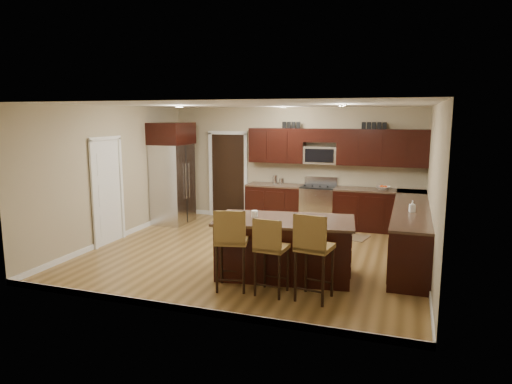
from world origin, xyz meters
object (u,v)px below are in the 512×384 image
(refrigerator, at_px, (172,172))
(stool_left, at_px, (231,240))
(island, at_px, (284,249))
(range, at_px, (318,206))
(stool_right, at_px, (313,247))
(stool_mid, at_px, (270,247))

(refrigerator, bearing_deg, stool_left, -50.54)
(refrigerator, bearing_deg, island, -37.57)
(refrigerator, bearing_deg, range, 13.38)
(stool_right, height_order, refrigerator, refrigerator)
(island, bearing_deg, range, 84.50)
(stool_right, distance_m, refrigerator, 5.38)
(stool_left, height_order, stool_mid, stool_left)
(stool_right, bearing_deg, stool_mid, -171.79)
(stool_mid, relative_size, refrigerator, 0.48)
(island, xyz_separation_m, stool_right, (0.63, -0.85, 0.34))
(range, relative_size, stool_left, 0.92)
(island, xyz_separation_m, stool_left, (-0.56, -0.85, 0.32))
(range, relative_size, stool_right, 0.90)
(stool_left, distance_m, stool_mid, 0.59)
(island, bearing_deg, refrigerator, 134.61)
(stool_right, xyz_separation_m, refrigerator, (-4.07, 3.50, 0.44))
(stool_left, relative_size, stool_mid, 1.08)
(island, height_order, stool_right, stool_right)
(stool_left, bearing_deg, refrigerator, 116.01)
(stool_left, height_order, stool_right, stool_right)
(island, distance_m, stool_right, 1.11)
(island, height_order, stool_mid, stool_mid)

